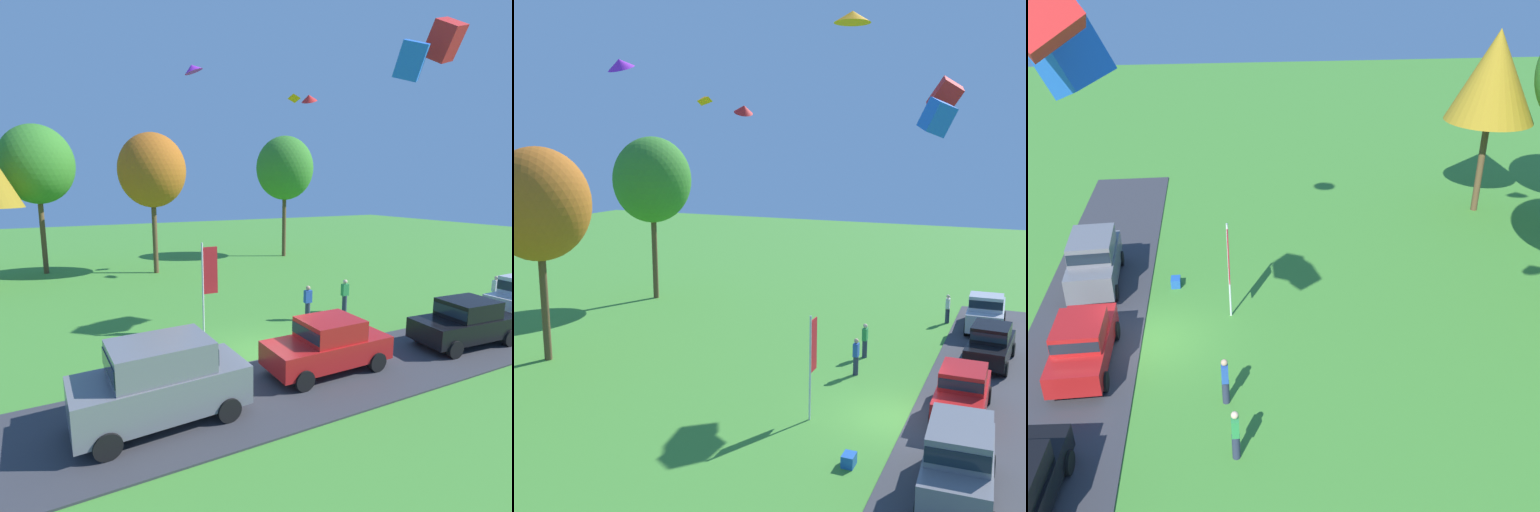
% 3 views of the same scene
% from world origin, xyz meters
% --- Properties ---
extents(ground_plane, '(120.00, 120.00, 0.00)m').
position_xyz_m(ground_plane, '(0.00, 0.00, 0.00)').
color(ground_plane, '#478E33').
extents(pavement_strip, '(36.00, 4.40, 0.06)m').
position_xyz_m(pavement_strip, '(0.00, -2.59, 0.03)').
color(pavement_strip, '#38383D').
rests_on(pavement_strip, ground).
extents(car_suv_far_end, '(4.69, 2.24, 2.28)m').
position_xyz_m(car_suv_far_end, '(-4.62, -2.72, 1.30)').
color(car_suv_far_end, slate).
rests_on(car_suv_far_end, ground).
extents(car_sedan_near_entrance, '(4.41, 1.97, 1.84)m').
position_xyz_m(car_sedan_near_entrance, '(1.26, -2.19, 1.04)').
color(car_sedan_near_entrance, red).
rests_on(car_sedan_near_entrance, ground).
extents(car_sedan_mid_row, '(4.51, 2.19, 1.84)m').
position_xyz_m(car_sedan_mid_row, '(7.65, -2.77, 1.04)').
color(car_sedan_mid_row, black).
rests_on(car_sedan_mid_row, ground).
extents(car_pickup_by_flagpole, '(5.05, 2.15, 2.14)m').
position_xyz_m(car_pickup_by_flagpole, '(13.16, -2.17, 1.11)').
color(car_pickup_by_flagpole, '#B7B7BC').
rests_on(car_pickup_by_flagpole, ground).
extents(person_beside_suv, '(0.36, 0.24, 1.71)m').
position_xyz_m(person_beside_suv, '(3.70, 2.68, 0.88)').
color(person_beside_suv, '#2D334C').
rests_on(person_beside_suv, ground).
extents(person_watching_sky, '(0.36, 0.24, 1.71)m').
position_xyz_m(person_watching_sky, '(6.11, 2.91, 0.88)').
color(person_watching_sky, '#2D334C').
rests_on(person_watching_sky, ground).
extents(person_on_lawn, '(0.36, 0.24, 1.71)m').
position_xyz_m(person_on_lawn, '(13.84, -0.00, 0.88)').
color(person_on_lawn, '#2D334C').
rests_on(person_on_lawn, ground).
extents(tree_left_of_center, '(4.84, 4.84, 10.22)m').
position_xyz_m(tree_left_of_center, '(-0.37, 16.91, 7.53)').
color(tree_left_of_center, brown).
rests_on(tree_left_of_center, ground).
extents(tree_lone_near, '(5.17, 5.17, 10.91)m').
position_xyz_m(tree_lone_near, '(12.05, 19.16, 8.04)').
color(tree_lone_near, brown).
rests_on(tree_lone_near, ground).
extents(flag_banner, '(0.71, 0.08, 4.06)m').
position_xyz_m(flag_banner, '(-1.21, 3.02, 2.57)').
color(flag_banner, silver).
rests_on(flag_banner, ground).
extents(cooler_box, '(0.56, 0.40, 0.40)m').
position_xyz_m(cooler_box, '(-4.08, 0.71, 0.20)').
color(cooler_box, blue).
rests_on(cooler_box, ground).
extents(kite_box_low_drifter, '(1.51, 1.88, 2.02)m').
position_xyz_m(kite_box_low_drifter, '(8.57, 0.02, 12.52)').
color(kite_box_low_drifter, red).
extents(kite_box_over_trees, '(1.47, 1.87, 1.87)m').
position_xyz_m(kite_box_over_trees, '(6.75, 0.07, 11.49)').
color(kite_box_over_trees, blue).
extents(kite_delta_near_flag, '(1.40, 1.33, 0.85)m').
position_xyz_m(kite_delta_near_flag, '(1.75, 13.54, 13.91)').
color(kite_delta_near_flag, purple).
extents(kite_diamond_topmost, '(1.08, 1.11, 0.60)m').
position_xyz_m(kite_diamond_topmost, '(9.55, 13.66, 12.92)').
color(kite_diamond_topmost, orange).
extents(kite_delta_trailing_tail, '(1.49, 1.49, 0.41)m').
position_xyz_m(kite_delta_trailing_tail, '(-0.30, 2.03, 14.60)').
color(kite_delta_trailing_tail, orange).
extents(kite_delta_high_right, '(1.55, 1.55, 0.83)m').
position_xyz_m(kite_delta_high_right, '(8.95, 10.82, 12.25)').
color(kite_delta_high_right, red).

